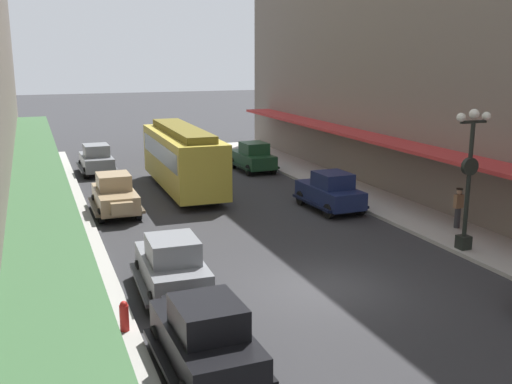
{
  "coord_description": "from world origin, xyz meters",
  "views": [
    {
      "loc": [
        -8.22,
        -15.63,
        7.18
      ],
      "look_at": [
        0.0,
        6.0,
        1.8
      ],
      "focal_mm": 41.71,
      "sensor_mm": 36.0,
      "label": 1
    }
  ],
  "objects_px": {
    "parked_car_5": "(96,159)",
    "fire_hydrant": "(124,316)",
    "parked_car_2": "(205,335)",
    "parked_car_3": "(330,190)",
    "parked_car_4": "(253,156)",
    "lamp_post_with_clock": "(469,174)",
    "streetcar": "(183,156)",
    "parked_car_1": "(115,194)",
    "parked_car_0": "(172,264)",
    "pedestrian_0": "(458,208)"
  },
  "relations": [
    {
      "from": "parked_car_5",
      "to": "streetcar",
      "type": "relative_size",
      "value": 0.44
    },
    {
      "from": "parked_car_4",
      "to": "parked_car_5",
      "type": "bearing_deg",
      "value": 164.4
    },
    {
      "from": "streetcar",
      "to": "pedestrian_0",
      "type": "xyz_separation_m",
      "value": [
        8.8,
        -11.31,
        -0.89
      ]
    },
    {
      "from": "fire_hydrant",
      "to": "parked_car_4",
      "type": "bearing_deg",
      "value": 61.02
    },
    {
      "from": "parked_car_0",
      "to": "parked_car_3",
      "type": "xyz_separation_m",
      "value": [
        9.21,
        7.21,
        0.0
      ]
    },
    {
      "from": "parked_car_1",
      "to": "pedestrian_0",
      "type": "relative_size",
      "value": 2.55
    },
    {
      "from": "streetcar",
      "to": "parked_car_4",
      "type": "bearing_deg",
      "value": 35.73
    },
    {
      "from": "parked_car_3",
      "to": "parked_car_5",
      "type": "relative_size",
      "value": 1.01
    },
    {
      "from": "parked_car_1",
      "to": "lamp_post_with_clock",
      "type": "relative_size",
      "value": 0.83
    },
    {
      "from": "fire_hydrant",
      "to": "pedestrian_0",
      "type": "bearing_deg",
      "value": 17.86
    },
    {
      "from": "parked_car_4",
      "to": "pedestrian_0",
      "type": "xyz_separation_m",
      "value": [
        3.35,
        -15.23,
        0.07
      ]
    },
    {
      "from": "parked_car_1",
      "to": "parked_car_5",
      "type": "bearing_deg",
      "value": 88.58
    },
    {
      "from": "streetcar",
      "to": "parked_car_5",
      "type": "bearing_deg",
      "value": 120.38
    },
    {
      "from": "parked_car_2",
      "to": "parked_car_3",
      "type": "bearing_deg",
      "value": 51.7
    },
    {
      "from": "parked_car_0",
      "to": "lamp_post_with_clock",
      "type": "bearing_deg",
      "value": -0.31
    },
    {
      "from": "parked_car_3",
      "to": "parked_car_4",
      "type": "distance_m",
      "value": 10.27
    },
    {
      "from": "parked_car_1",
      "to": "pedestrian_0",
      "type": "distance_m",
      "value": 15.06
    },
    {
      "from": "parked_car_2",
      "to": "lamp_post_with_clock",
      "type": "distance_m",
      "value": 12.45
    },
    {
      "from": "pedestrian_0",
      "to": "streetcar",
      "type": "bearing_deg",
      "value": 127.88
    },
    {
      "from": "parked_car_3",
      "to": "parked_car_4",
      "type": "relative_size",
      "value": 1.0
    },
    {
      "from": "parked_car_0",
      "to": "parked_car_1",
      "type": "xyz_separation_m",
      "value": [
        -0.33,
        10.09,
        0.0
      ]
    },
    {
      "from": "parked_car_3",
      "to": "parked_car_5",
      "type": "bearing_deg",
      "value": 125.87
    },
    {
      "from": "parked_car_1",
      "to": "fire_hydrant",
      "type": "distance_m",
      "value": 12.55
    },
    {
      "from": "parked_car_1",
      "to": "parked_car_5",
      "type": "distance_m",
      "value": 9.98
    },
    {
      "from": "parked_car_0",
      "to": "streetcar",
      "type": "relative_size",
      "value": 0.45
    },
    {
      "from": "streetcar",
      "to": "lamp_post_with_clock",
      "type": "xyz_separation_m",
      "value": [
        7.21,
        -13.62,
        1.08
      ]
    },
    {
      "from": "parked_car_0",
      "to": "parked_car_3",
      "type": "height_order",
      "value": "same"
    },
    {
      "from": "parked_car_2",
      "to": "fire_hydrant",
      "type": "relative_size",
      "value": 5.23
    },
    {
      "from": "parked_car_1",
      "to": "parked_car_3",
      "type": "relative_size",
      "value": 0.99
    },
    {
      "from": "streetcar",
      "to": "parked_car_1",
      "type": "bearing_deg",
      "value": -139.47
    },
    {
      "from": "parked_car_5",
      "to": "pedestrian_0",
      "type": "distance_m",
      "value": 21.83
    },
    {
      "from": "parked_car_1",
      "to": "parked_car_4",
      "type": "xyz_separation_m",
      "value": [
        9.51,
        7.39,
        0.0
      ]
    },
    {
      "from": "parked_car_5",
      "to": "pedestrian_0",
      "type": "relative_size",
      "value": 2.56
    },
    {
      "from": "parked_car_0",
      "to": "streetcar",
      "type": "bearing_deg",
      "value": 74.62
    },
    {
      "from": "parked_car_1",
      "to": "parked_car_2",
      "type": "bearing_deg",
      "value": -90.07
    },
    {
      "from": "parked_car_2",
      "to": "parked_car_5",
      "type": "xyz_separation_m",
      "value": [
        0.27,
        24.96,
        0.0
      ]
    },
    {
      "from": "parked_car_3",
      "to": "pedestrian_0",
      "type": "distance_m",
      "value": 5.96
    },
    {
      "from": "lamp_post_with_clock",
      "to": "fire_hydrant",
      "type": "xyz_separation_m",
      "value": [
        -12.75,
        -2.3,
        -2.42
      ]
    },
    {
      "from": "pedestrian_0",
      "to": "lamp_post_with_clock",
      "type": "bearing_deg",
      "value": -124.45
    },
    {
      "from": "parked_car_4",
      "to": "parked_car_5",
      "type": "height_order",
      "value": "same"
    },
    {
      "from": "parked_car_1",
      "to": "parked_car_3",
      "type": "distance_m",
      "value": 9.97
    },
    {
      "from": "parked_car_0",
      "to": "parked_car_4",
      "type": "distance_m",
      "value": 19.75
    },
    {
      "from": "parked_car_2",
      "to": "parked_car_4",
      "type": "relative_size",
      "value": 1.0
    },
    {
      "from": "parked_car_3",
      "to": "streetcar",
      "type": "relative_size",
      "value": 0.45
    },
    {
      "from": "parked_car_4",
      "to": "lamp_post_with_clock",
      "type": "bearing_deg",
      "value": -84.28
    },
    {
      "from": "parked_car_0",
      "to": "pedestrian_0",
      "type": "height_order",
      "value": "parked_car_0"
    },
    {
      "from": "streetcar",
      "to": "fire_hydrant",
      "type": "distance_m",
      "value": 16.92
    },
    {
      "from": "parked_car_1",
      "to": "lamp_post_with_clock",
      "type": "bearing_deg",
      "value": -42.0
    },
    {
      "from": "parked_car_5",
      "to": "fire_hydrant",
      "type": "relative_size",
      "value": 5.22
    },
    {
      "from": "parked_car_5",
      "to": "streetcar",
      "type": "height_order",
      "value": "streetcar"
    }
  ]
}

